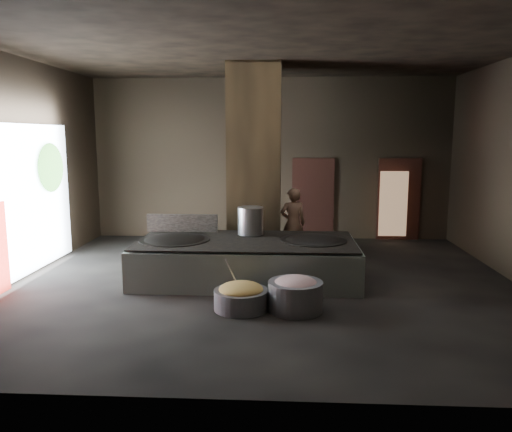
# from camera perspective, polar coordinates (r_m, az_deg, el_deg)

# --- Properties ---
(floor) EXTENTS (10.00, 9.00, 0.10)m
(floor) POSITION_cam_1_polar(r_m,az_deg,el_deg) (10.08, 0.94, -7.89)
(floor) COLOR black
(floor) RESTS_ON ground
(ceiling) EXTENTS (10.00, 9.00, 0.10)m
(ceiling) POSITION_cam_1_polar(r_m,az_deg,el_deg) (9.78, 1.02, 18.84)
(ceiling) COLOR black
(ceiling) RESTS_ON back_wall
(back_wall) EXTENTS (10.00, 0.10, 4.50)m
(back_wall) POSITION_cam_1_polar(r_m,az_deg,el_deg) (14.20, 1.70, 6.51)
(back_wall) COLOR black
(back_wall) RESTS_ON ground
(front_wall) EXTENTS (10.00, 0.10, 4.50)m
(front_wall) POSITION_cam_1_polar(r_m,az_deg,el_deg) (5.14, -1.00, 1.82)
(front_wall) COLOR black
(front_wall) RESTS_ON ground
(left_wall) EXTENTS (0.10, 9.00, 4.50)m
(left_wall) POSITION_cam_1_polar(r_m,az_deg,el_deg) (11.07, -26.24, 4.82)
(left_wall) COLOR black
(left_wall) RESTS_ON ground
(pillar) EXTENTS (1.20, 1.20, 4.50)m
(pillar) POSITION_cam_1_polar(r_m,az_deg,el_deg) (11.57, -0.14, 5.91)
(pillar) COLOR black
(pillar) RESTS_ON ground
(hearth_platform) EXTENTS (4.44, 2.13, 0.77)m
(hearth_platform) POSITION_cam_1_polar(r_m,az_deg,el_deg) (10.16, -1.12, -5.21)
(hearth_platform) COLOR #B9CEBC
(hearth_platform) RESTS_ON ground
(platform_cap) EXTENTS (4.34, 2.08, 0.03)m
(platform_cap) POSITION_cam_1_polar(r_m,az_deg,el_deg) (10.06, -1.13, -2.84)
(platform_cap) COLOR black
(platform_cap) RESTS_ON hearth_platform
(wok_left) EXTENTS (1.40, 1.40, 0.39)m
(wok_left) POSITION_cam_1_polar(r_m,az_deg,el_deg) (10.24, -9.28, -3.12)
(wok_left) COLOR black
(wok_left) RESTS_ON hearth_platform
(wok_left_rim) EXTENTS (1.43, 1.43, 0.05)m
(wok_left_rim) POSITION_cam_1_polar(r_m,az_deg,el_deg) (10.22, -9.29, -2.74)
(wok_left_rim) COLOR black
(wok_left_rim) RESTS_ON hearth_platform
(wok_right) EXTENTS (1.30, 1.30, 0.37)m
(wok_right) POSITION_cam_1_polar(r_m,az_deg,el_deg) (10.11, 6.55, -3.21)
(wok_right) COLOR black
(wok_right) RESTS_ON hearth_platform
(wok_right_rim) EXTENTS (1.33, 1.33, 0.05)m
(wok_right_rim) POSITION_cam_1_polar(r_m,az_deg,el_deg) (10.10, 6.56, -2.82)
(wok_right_rim) COLOR black
(wok_right_rim) RESTS_ON hearth_platform
(stock_pot) EXTENTS (0.54, 0.54, 0.58)m
(stock_pot) POSITION_cam_1_polar(r_m,az_deg,el_deg) (10.54, -0.64, -0.55)
(stock_pot) COLOR #A1A5A9
(stock_pot) RESTS_ON hearth_platform
(splash_guard) EXTENTS (1.54, 0.06, 0.39)m
(splash_guard) POSITION_cam_1_polar(r_m,az_deg,el_deg) (10.95, -8.42, -0.81)
(splash_guard) COLOR black
(splash_guard) RESTS_ON hearth_platform
(cook) EXTENTS (0.68, 0.50, 1.69)m
(cook) POSITION_cam_1_polar(r_m,az_deg,el_deg) (11.85, 4.23, -0.87)
(cook) COLOR #895D45
(cook) RESTS_ON ground
(veg_basin) EXTENTS (1.16, 1.16, 0.34)m
(veg_basin) POSITION_cam_1_polar(r_m,az_deg,el_deg) (8.55, -1.71, -9.52)
(veg_basin) COLOR slate
(veg_basin) RESTS_ON ground
(veg_fill) EXTENTS (0.76, 0.76, 0.23)m
(veg_fill) POSITION_cam_1_polar(r_m,az_deg,el_deg) (8.49, -1.72, -8.37)
(veg_fill) COLOR #97A34F
(veg_fill) RESTS_ON veg_basin
(ladle) EXTENTS (0.27, 0.29, 0.65)m
(ladle) POSITION_cam_1_polar(r_m,az_deg,el_deg) (8.59, -2.64, -6.77)
(ladle) COLOR #A1A5A9
(ladle) RESTS_ON veg_basin
(meat_basin) EXTENTS (1.06, 1.06, 0.50)m
(meat_basin) POSITION_cam_1_polar(r_m,az_deg,el_deg) (8.48, 4.53, -9.11)
(meat_basin) COLOR slate
(meat_basin) RESTS_ON ground
(meat_fill) EXTENTS (0.76, 0.76, 0.29)m
(meat_fill) POSITION_cam_1_polar(r_m,az_deg,el_deg) (8.42, 4.54, -7.83)
(meat_fill) COLOR #B26A70
(meat_fill) RESTS_ON meat_basin
(doorway_near) EXTENTS (1.18, 0.08, 2.38)m
(doorway_near) POSITION_cam_1_polar(r_m,az_deg,el_deg) (14.22, 6.51, 1.81)
(doorway_near) COLOR black
(doorway_near) RESTS_ON ground
(doorway_near_glow) EXTENTS (0.77, 0.04, 1.81)m
(doorway_near_glow) POSITION_cam_1_polar(r_m,az_deg,el_deg) (14.29, 7.11, 1.63)
(doorway_near_glow) COLOR #8C6647
(doorway_near_glow) RESTS_ON ground
(doorway_far) EXTENTS (1.18, 0.08, 2.38)m
(doorway_far) POSITION_cam_1_polar(r_m,az_deg,el_deg) (14.56, 15.98, 1.68)
(doorway_far) COLOR black
(doorway_far) RESTS_ON ground
(doorway_far_glow) EXTENTS (0.76, 0.04, 1.80)m
(doorway_far_glow) POSITION_cam_1_polar(r_m,az_deg,el_deg) (14.25, 15.42, 1.34)
(doorway_far_glow) COLOR #8C6647
(doorway_far_glow) RESTS_ON ground
(left_opening) EXTENTS (0.04, 4.20, 3.10)m
(left_opening) POSITION_cam_1_polar(r_m,az_deg,el_deg) (11.26, -25.06, 1.63)
(left_opening) COLOR white
(left_opening) RESTS_ON ground
(tree_silhouette) EXTENTS (0.28, 1.10, 1.10)m
(tree_silhouette) POSITION_cam_1_polar(r_m,az_deg,el_deg) (12.14, -22.40, 5.14)
(tree_silhouette) COLOR #194714
(tree_silhouette) RESTS_ON left_opening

